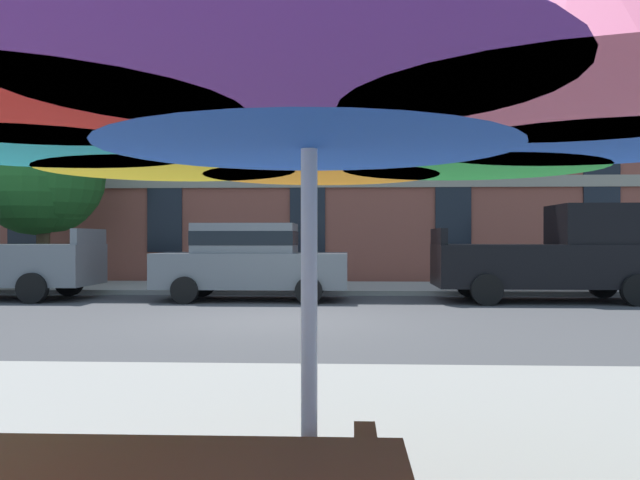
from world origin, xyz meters
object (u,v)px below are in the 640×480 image
(sedan_gray, at_px, (250,259))
(street_tree_left, at_px, (44,180))
(patio_umbrella, at_px, (309,87))
(pickup_black, at_px, (559,256))

(sedan_gray, xyz_separation_m, street_tree_left, (-6.32, 3.04, 2.14))
(patio_umbrella, bearing_deg, street_tree_left, 118.30)
(pickup_black, xyz_separation_m, patio_umbrella, (-4.91, -12.70, 0.96))
(sedan_gray, xyz_separation_m, patio_umbrella, (2.15, -12.70, 1.03))
(street_tree_left, xyz_separation_m, patio_umbrella, (8.47, -15.74, -1.11))
(sedan_gray, distance_m, patio_umbrella, 12.92)
(pickup_black, distance_m, patio_umbrella, 13.65)
(pickup_black, height_order, street_tree_left, street_tree_left)
(sedan_gray, bearing_deg, pickup_black, 0.00)
(sedan_gray, bearing_deg, street_tree_left, 154.34)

